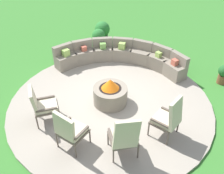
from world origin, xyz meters
The scene contains 11 objects.
ground_plane centered at (0.00, 0.00, 0.00)m, with size 24.00×24.00×0.00m, color #387A2D.
patio_circle centered at (0.00, 0.00, 0.03)m, with size 5.65×5.65×0.06m, color #9E9384.
fire_pit centered at (0.00, 0.00, 0.37)m, with size 0.94×0.94×0.78m.
curved_stone_bench centered at (-0.15, 2.06, 0.37)m, with size 4.35×1.58×0.77m.
lounge_chair_front_left centered at (-1.46, -1.10, 0.60)m, with size 0.79×0.78×1.05m.
lounge_chair_front_right centered at (-0.48, -1.77, 0.62)m, with size 0.73×0.73×1.12m.
lounge_chair_back_left centered at (0.72, -1.69, 0.63)m, with size 0.77×0.78×1.15m.
lounge_chair_back_right centered at (1.60, -0.89, 0.63)m, with size 0.76×0.76×1.14m.
potted_plant_0 centered at (-1.26, 3.25, 0.41)m, with size 0.51×0.51×0.74m.
potted_plant_1 centered at (3.14, 1.82, 0.35)m, with size 0.36×0.36×0.63m.
potted_plant_2 centered at (-1.28, 3.85, 0.43)m, with size 0.60×0.60×0.79m.
Camera 1 is at (1.34, -5.32, 4.64)m, focal length 40.68 mm.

